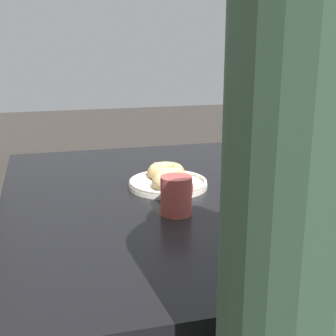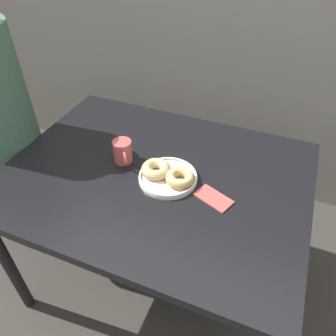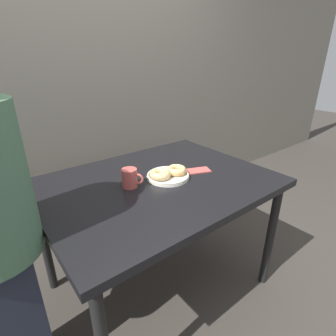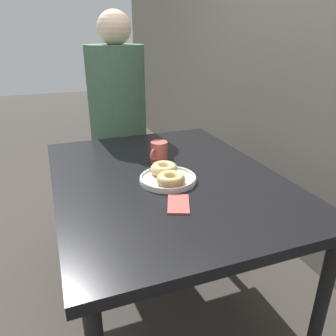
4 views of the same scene
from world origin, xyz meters
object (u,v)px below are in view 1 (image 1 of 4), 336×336
Objects in this scene: donut_plate at (169,179)px; napkin at (163,168)px; coffee_mug at (177,195)px; dining_table at (169,217)px.

napkin is (0.20, -0.03, -0.02)m from donut_plate.
coffee_mug is 0.43m from napkin.
napkin is at bearing -10.25° from dining_table.
coffee_mug reaches higher than napkin.
coffee_mug is (-0.22, 0.04, 0.02)m from donut_plate.
coffee_mug reaches higher than donut_plate.
dining_table is at bearing -8.55° from coffee_mug.
coffee_mug reaches higher than dining_table.
napkin reaches higher than dining_table.
coffee_mug is at bearing 170.14° from donut_plate.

